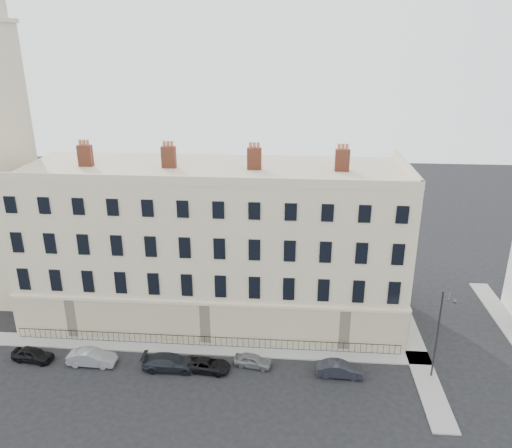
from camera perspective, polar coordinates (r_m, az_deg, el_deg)
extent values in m
plane|color=black|center=(42.11, 1.27, -18.28)|extent=(160.00, 160.00, 0.00)
cube|color=beige|center=(49.23, -4.83, -2.15)|extent=(36.00, 12.00, 15.00)
cube|color=#C2B291|center=(46.40, -5.83, -11.33)|extent=(36.10, 0.18, 4.00)
cube|color=#C2B291|center=(52.04, 15.64, -8.29)|extent=(0.18, 12.10, 4.00)
cube|color=beige|center=(41.22, -6.44, 4.91)|extent=(36.00, 0.35, 0.80)
cube|color=beige|center=(47.24, 16.90, 6.15)|extent=(0.35, 12.00, 0.80)
cube|color=brown|center=(50.06, -18.93, 7.41)|extent=(1.30, 0.70, 2.00)
cube|color=brown|center=(47.48, -9.94, 7.54)|extent=(1.30, 0.70, 2.00)
cube|color=brown|center=(46.16, -0.19, 7.48)|extent=(1.30, 0.70, 2.00)
cube|color=brown|center=(46.20, 9.82, 7.19)|extent=(1.30, 0.70, 2.00)
cube|color=gray|center=(47.52, -10.84, -13.56)|extent=(48.00, 2.00, 0.12)
cube|color=gray|center=(49.84, 17.31, -12.44)|extent=(2.00, 24.00, 0.12)
cube|color=black|center=(46.49, -5.91, -12.69)|extent=(35.00, 0.04, 0.04)
cube|color=black|center=(46.99, -5.86, -13.61)|extent=(35.00, 0.04, 0.04)
imported|color=black|center=(48.76, -24.16, -13.44)|extent=(3.77, 1.91, 1.23)
imported|color=gray|center=(46.44, -18.25, -14.29)|extent=(4.13, 1.48, 1.36)
imported|color=black|center=(44.33, -9.84, -15.30)|extent=(4.67, 1.99, 1.34)
imported|color=black|center=(43.83, -5.58, -15.74)|extent=(4.01, 2.10, 1.08)
imported|color=slate|center=(44.12, -0.35, -15.33)|extent=(3.44, 1.85, 1.11)
imported|color=black|center=(43.56, 9.55, -16.05)|extent=(3.91, 1.45, 1.28)
cylinder|color=#2D2E32|center=(43.49, 19.98, -11.87)|extent=(0.16, 0.16, 7.99)
cylinder|color=#2D2E32|center=(41.15, 21.21, -7.72)|extent=(0.65, 1.43, 0.10)
cube|color=#2D2E32|center=(40.70, 21.79, -8.20)|extent=(0.35, 0.53, 0.12)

